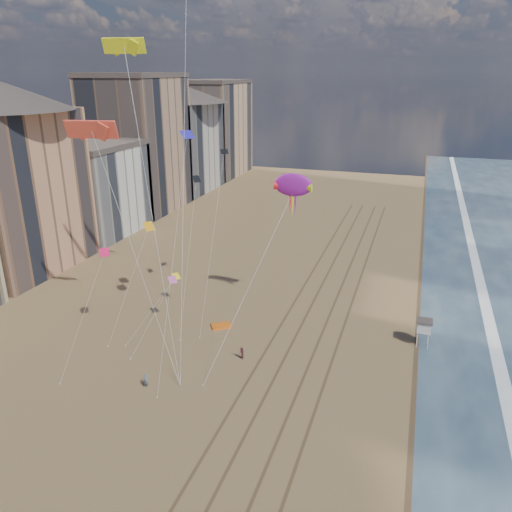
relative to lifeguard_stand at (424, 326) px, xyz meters
The scene contains 12 objects.
ground 32.42m from the lifeguard_stand, 118.22° to the right, with size 260.00×260.00×0.00m, color brown.
wet_sand 12.34m from the lifeguard_stand, 72.13° to the left, with size 260.00×260.00×0.00m, color #42301E.
foam 14.18m from the lifeguard_stand, 55.50° to the left, with size 260.00×260.00×0.00m, color white.
tracks 13.06m from the lifeguard_stand, behind, with size 7.68×120.00×0.01m.
buildings 72.27m from the lifeguard_stand, 148.70° to the left, with size 34.72×131.35×29.00m.
lifeguard_stand is the anchor object (origin of this frame).
grounded_kite 23.62m from the lifeguard_stand, behind, with size 2.34×1.49×0.27m, color orange.
show_kite 21.75m from the lifeguard_stand, behind, with size 4.52×9.21×23.94m.
kite_flyer_a 30.76m from the lifeguard_stand, 146.60° to the right, with size 0.55×0.36×1.51m, color slate.
kite_flyer_b 20.67m from the lifeguard_stand, 153.62° to the right, with size 0.71×0.55×1.46m, color brown.
parafoils 42.55m from the lifeguard_stand, 169.36° to the right, with size 15.26×6.73×16.65m.
small_kites 31.51m from the lifeguard_stand, behind, with size 10.49×14.91×19.84m.
Camera 1 is at (12.95, -24.48, 29.27)m, focal length 35.00 mm.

